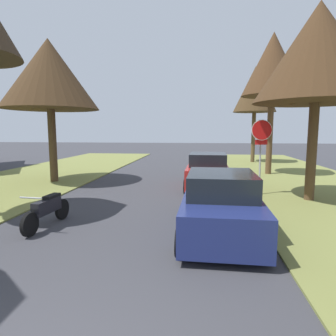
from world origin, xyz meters
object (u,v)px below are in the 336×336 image
stop_sign_far (261,141)px  street_tree_right_mid_a (318,53)px  parked_sedan_red (208,171)px  parked_motorcycle (47,209)px  street_tree_right_far (255,90)px  parked_sedan_navy (221,205)px  street_tree_left_mid_b (49,75)px  street_tree_right_mid_b (273,65)px

stop_sign_far → street_tree_right_mid_a: size_ratio=0.42×
parked_sedan_red → parked_motorcycle: size_ratio=2.17×
street_tree_right_far → parked_sedan_red: size_ratio=1.71×
street_tree_right_far → parked_sedan_navy: 18.08m
street_tree_left_mid_b → parked_motorcycle: bearing=-63.6°
stop_sign_far → parked_sedan_red: size_ratio=0.67×
street_tree_right_mid_b → parked_motorcycle: street_tree_right_mid_b is taller
stop_sign_far → parked_sedan_red: (-2.04, 1.63, -1.47)m
stop_sign_far → street_tree_right_far: 13.11m
stop_sign_far → street_tree_right_mid_b: 7.35m
street_tree_right_mid_b → parked_sedan_red: (-3.68, -4.24, -5.57)m
street_tree_right_far → parked_sedan_red: 12.58m
street_tree_right_mid_a → street_tree_right_mid_b: bearing=90.2°
street_tree_right_far → stop_sign_far: bearing=-98.5°
street_tree_right_mid_b → parked_sedan_red: size_ratio=1.82×
street_tree_right_mid_a → parked_motorcycle: size_ratio=3.41×
parked_sedan_navy → parked_motorcycle: bearing=-178.8°
street_tree_right_far → street_tree_left_mid_b: size_ratio=1.09×
parked_sedan_navy → parked_motorcycle: parked_sedan_navy is taller
street_tree_right_mid_a → street_tree_right_far: size_ratio=0.92×
parked_sedan_red → stop_sign_far: bearing=-38.7°
parked_sedan_red → parked_motorcycle: (-4.43, -6.22, -0.24)m
stop_sign_far → street_tree_right_mid_b: size_ratio=0.37×
parked_sedan_navy → stop_sign_far: bearing=67.6°
stop_sign_far → parked_sedan_red: bearing=141.3°
street_tree_right_mid_a → stop_sign_far: bearing=156.9°
street_tree_right_mid_a → parked_sedan_red: (-3.70, 2.34, -4.57)m
street_tree_right_mid_b → parked_sedan_navy: bearing=-108.6°
stop_sign_far → street_tree_right_mid_a: street_tree_right_mid_a is taller
parked_motorcycle → parked_sedan_navy: bearing=1.2°
parked_sedan_red → street_tree_right_mid_a: bearing=-32.3°
street_tree_right_mid_a → parked_motorcycle: 10.21m
parked_sedan_navy → street_tree_left_mid_b: bearing=140.6°
stop_sign_far → parked_sedan_navy: bearing=-112.4°
street_tree_right_mid_a → street_tree_left_mid_b: bearing=166.7°
parked_sedan_navy → parked_sedan_red: 6.12m
street_tree_right_far → parked_sedan_navy: street_tree_right_far is taller
street_tree_right_mid_a → street_tree_right_mid_b: street_tree_right_mid_b is taller
street_tree_right_mid_b → parked_sedan_navy: 12.26m
parked_sedan_navy → parked_motorcycle: (-4.62, -0.10, -0.24)m
street_tree_right_mid_b → parked_motorcycle: (-8.11, -10.45, -5.81)m
street_tree_right_mid_b → stop_sign_far: bearing=-105.7°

